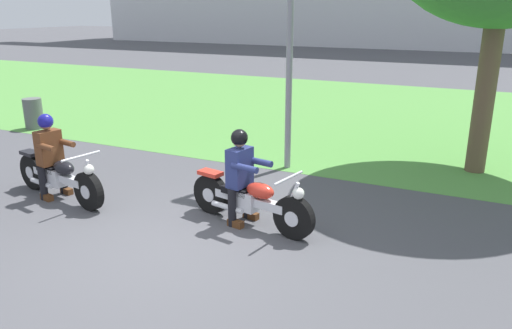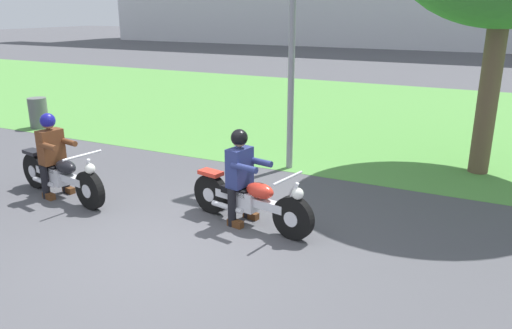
{
  "view_description": "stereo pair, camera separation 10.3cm",
  "coord_description": "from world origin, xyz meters",
  "px_view_note": "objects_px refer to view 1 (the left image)",
  "views": [
    {
      "loc": [
        3.52,
        -4.72,
        2.99
      ],
      "look_at": [
        0.62,
        1.34,
        0.85
      ],
      "focal_mm": 34.79,
      "sensor_mm": 36.0,
      "label": 1
    },
    {
      "loc": [
        3.61,
        -4.67,
        2.99
      ],
      "look_at": [
        0.62,
        1.34,
        0.85
      ],
      "focal_mm": 34.79,
      "sensor_mm": 36.0,
      "label": 2
    }
  ],
  "objects_px": {
    "motorcycle_lead": "(250,200)",
    "trash_can": "(33,114)",
    "rider_lead": "(241,169)",
    "rider_follow": "(50,149)",
    "motorcycle_follow": "(59,177)"
  },
  "relations": [
    {
      "from": "motorcycle_follow",
      "to": "trash_can",
      "type": "height_order",
      "value": "motorcycle_follow"
    },
    {
      "from": "rider_lead",
      "to": "rider_follow",
      "type": "relative_size",
      "value": 1.0
    },
    {
      "from": "rider_lead",
      "to": "trash_can",
      "type": "height_order",
      "value": "rider_lead"
    },
    {
      "from": "motorcycle_follow",
      "to": "rider_follow",
      "type": "relative_size",
      "value": 1.56
    },
    {
      "from": "trash_can",
      "to": "rider_lead",
      "type": "bearing_deg",
      "value": -21.25
    },
    {
      "from": "motorcycle_follow",
      "to": "rider_follow",
      "type": "xyz_separation_m",
      "value": [
        -0.17,
        0.04,
        0.43
      ]
    },
    {
      "from": "motorcycle_lead",
      "to": "trash_can",
      "type": "relative_size",
      "value": 2.67
    },
    {
      "from": "motorcycle_lead",
      "to": "trash_can",
      "type": "bearing_deg",
      "value": 170.12
    },
    {
      "from": "motorcycle_lead",
      "to": "rider_follow",
      "type": "relative_size",
      "value": 1.49
    },
    {
      "from": "rider_follow",
      "to": "trash_can",
      "type": "bearing_deg",
      "value": 153.06
    },
    {
      "from": "rider_lead",
      "to": "motorcycle_follow",
      "type": "height_order",
      "value": "rider_lead"
    },
    {
      "from": "motorcycle_follow",
      "to": "trash_can",
      "type": "relative_size",
      "value": 2.78
    },
    {
      "from": "rider_lead",
      "to": "motorcycle_follow",
      "type": "relative_size",
      "value": 0.64
    },
    {
      "from": "motorcycle_lead",
      "to": "motorcycle_follow",
      "type": "xyz_separation_m",
      "value": [
        -3.24,
        -0.41,
        0.0
      ]
    },
    {
      "from": "motorcycle_follow",
      "to": "rider_follow",
      "type": "height_order",
      "value": "rider_follow"
    }
  ]
}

